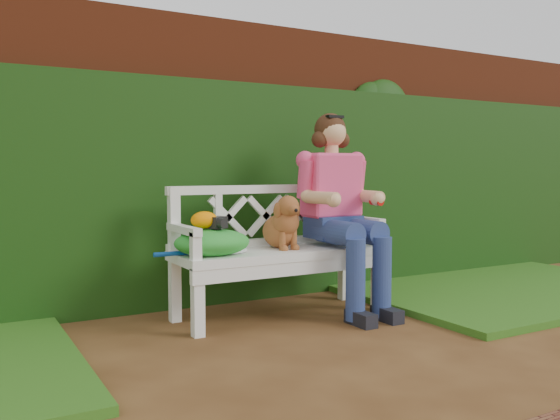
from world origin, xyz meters
TOP-DOWN VIEW (x-y plane):
  - ground at (0.00, 0.00)m, footprint 60.00×60.00m
  - brick_wall at (0.00, 1.90)m, footprint 10.00×0.30m
  - ivy_hedge at (0.00, 1.68)m, footprint 10.00×0.18m
  - grass_right at (2.40, 0.90)m, footprint 2.60×2.00m
  - garden_bench at (0.33, 1.06)m, footprint 1.64×0.78m
  - seated_woman at (0.78, 1.04)m, footprint 0.89×0.99m
  - dog at (0.34, 1.06)m, footprint 0.28×0.36m
  - tennis_racket at (-0.14, 1.07)m, footprint 0.73×0.51m
  - green_bag at (-0.21, 1.00)m, footprint 0.59×0.51m
  - camera_item at (-0.17, 1.00)m, footprint 0.14×0.13m
  - baseball_glove at (-0.25, 1.03)m, footprint 0.21×0.19m

SIDE VIEW (x-z plane):
  - ground at x=0.00m, z-range 0.00..0.00m
  - grass_right at x=2.40m, z-range 0.00..0.05m
  - garden_bench at x=0.33m, z-range 0.00..0.48m
  - tennis_racket at x=-0.14m, z-range 0.48..0.51m
  - green_bag at x=-0.21m, z-range 0.48..0.65m
  - dog at x=0.34m, z-range 0.48..0.86m
  - camera_item at x=-0.17m, z-range 0.65..0.73m
  - baseball_glove at x=-0.25m, z-range 0.65..0.76m
  - seated_woman at x=0.78m, z-range 0.00..1.44m
  - ivy_hedge at x=0.00m, z-range 0.00..1.70m
  - brick_wall at x=0.00m, z-range 0.00..2.20m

